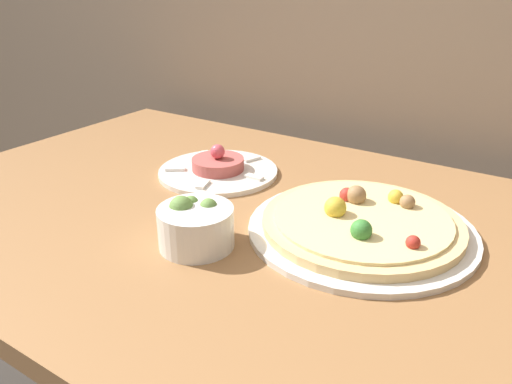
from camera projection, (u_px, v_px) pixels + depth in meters
The scene contains 4 objects.
dining_table at pixel (282, 273), 0.87m from camera, with size 1.46×0.84×0.79m.
pizza_plate at pixel (361, 224), 0.80m from camera, with size 0.36×0.36×0.06m.
tartare_plate at pixel (218, 169), 1.03m from camera, with size 0.24×0.24×0.06m.
small_bowl at pixel (195, 225), 0.75m from camera, with size 0.12×0.12×0.08m.
Camera 1 is at (0.36, -0.22, 1.17)m, focal length 35.00 mm.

